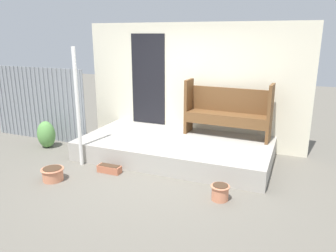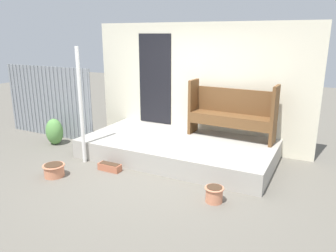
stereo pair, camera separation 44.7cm
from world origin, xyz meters
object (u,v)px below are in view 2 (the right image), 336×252
at_px(support_post, 81,107).
at_px(planter_box_rect, 110,167).
at_px(flower_pot_middle, 214,194).
at_px(flower_pot_left, 54,170).
at_px(shrub_by_fence, 54,132).
at_px(bench, 232,110).

relative_size(support_post, planter_box_rect, 5.09).
xyz_separation_m(support_post, flower_pot_middle, (2.72, -0.35, -0.95)).
relative_size(flower_pot_left, flower_pot_middle, 1.32).
bearing_deg(shrub_by_fence, bench, 17.12).
height_order(support_post, bench, support_post).
bearing_deg(support_post, bench, 34.93).
height_order(flower_pot_left, shrub_by_fence, shrub_by_fence).
distance_m(planter_box_rect, shrub_by_fence, 2.08).
xyz_separation_m(bench, flower_pot_middle, (0.36, -2.00, -0.80)).
bearing_deg(flower_pot_left, bench, 45.19).
bearing_deg(flower_pot_left, planter_box_rect, 41.93).
height_order(support_post, planter_box_rect, support_post).
bearing_deg(planter_box_rect, shrub_by_fence, 161.81).
distance_m(support_post, flower_pot_left, 1.22).
bearing_deg(shrub_by_fence, support_post, -22.22).
distance_m(support_post, flower_pot_middle, 2.90).
distance_m(flower_pot_middle, shrub_by_fence, 4.11).
height_order(bench, shrub_by_fence, bench).
distance_m(bench, shrub_by_fence, 3.87).
distance_m(flower_pot_left, shrub_by_fence, 1.80).
relative_size(planter_box_rect, shrub_by_fence, 0.73).
bearing_deg(bench, flower_pot_left, -132.38).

